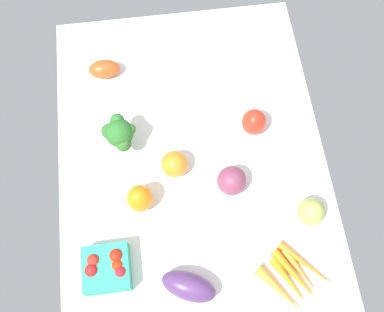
{
  "coord_description": "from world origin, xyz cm",
  "views": [
    {
      "loc": [
        -47.41,
        6.01,
        121.52
      ],
      "look_at": [
        0.0,
        0.0,
        4.0
      ],
      "focal_mm": 42.01,
      "sensor_mm": 36.0,
      "label": 1
    }
  ],
  "objects_px": {
    "heirloom_tomato_green": "(311,212)",
    "red_onion_near_basket": "(232,181)",
    "eggplant": "(189,286)",
    "broccoli_head": "(119,133)",
    "bell_pepper_orange": "(140,199)",
    "berry_basket": "(107,268)",
    "roma_tomato": "(104,69)",
    "heirloom_tomato_orange": "(174,164)",
    "carrot_bunch": "(293,278)",
    "bell_pepper_red": "(254,122)"
  },
  "relations": [
    {
      "from": "roma_tomato",
      "to": "berry_basket",
      "type": "distance_m",
      "value": 0.6
    },
    {
      "from": "red_onion_near_basket",
      "to": "carrot_bunch",
      "type": "relative_size",
      "value": 0.39
    },
    {
      "from": "heirloom_tomato_green",
      "to": "heirloom_tomato_orange",
      "type": "relative_size",
      "value": 1.0
    },
    {
      "from": "red_onion_near_basket",
      "to": "carrot_bunch",
      "type": "height_order",
      "value": "red_onion_near_basket"
    },
    {
      "from": "heirloom_tomato_orange",
      "to": "eggplant",
      "type": "xyz_separation_m",
      "value": [
        -0.33,
        0.0,
        -0.0
      ]
    },
    {
      "from": "bell_pepper_orange",
      "to": "eggplant",
      "type": "distance_m",
      "value": 0.26
    },
    {
      "from": "berry_basket",
      "to": "red_onion_near_basket",
      "type": "height_order",
      "value": "red_onion_near_basket"
    },
    {
      "from": "bell_pepper_red",
      "to": "bell_pepper_orange",
      "type": "distance_m",
      "value": 0.39
    },
    {
      "from": "berry_basket",
      "to": "eggplant",
      "type": "height_order",
      "value": "same"
    },
    {
      "from": "bell_pepper_orange",
      "to": "red_onion_near_basket",
      "type": "bearing_deg",
      "value": -85.25
    },
    {
      "from": "berry_basket",
      "to": "heirloom_tomato_orange",
      "type": "relative_size",
      "value": 1.57
    },
    {
      "from": "eggplant",
      "to": "heirloom_tomato_green",
      "type": "bearing_deg",
      "value": 48.54
    },
    {
      "from": "roma_tomato",
      "to": "broccoli_head",
      "type": "bearing_deg",
      "value": -82.12
    },
    {
      "from": "heirloom_tomato_green",
      "to": "carrot_bunch",
      "type": "relative_size",
      "value": 0.36
    },
    {
      "from": "bell_pepper_red",
      "to": "heirloom_tomato_orange",
      "type": "relative_size",
      "value": 1.15
    },
    {
      "from": "berry_basket",
      "to": "bell_pepper_orange",
      "type": "bearing_deg",
      "value": -30.5
    },
    {
      "from": "broccoli_head",
      "to": "heirloom_tomato_green",
      "type": "xyz_separation_m",
      "value": [
        -0.28,
        -0.49,
        -0.04
      ]
    },
    {
      "from": "bell_pepper_orange",
      "to": "berry_basket",
      "type": "xyz_separation_m",
      "value": [
        -0.17,
        0.1,
        -0.01
      ]
    },
    {
      "from": "heirloom_tomato_green",
      "to": "red_onion_near_basket",
      "type": "distance_m",
      "value": 0.22
    },
    {
      "from": "heirloom_tomato_orange",
      "to": "carrot_bunch",
      "type": "xyz_separation_m",
      "value": [
        -0.34,
        -0.27,
        -0.02
      ]
    },
    {
      "from": "broccoli_head",
      "to": "carrot_bunch",
      "type": "distance_m",
      "value": 0.6
    },
    {
      "from": "broccoli_head",
      "to": "heirloom_tomato_orange",
      "type": "xyz_separation_m",
      "value": [
        -0.09,
        -0.14,
        -0.04
      ]
    },
    {
      "from": "roma_tomato",
      "to": "bell_pepper_red",
      "type": "distance_m",
      "value": 0.48
    },
    {
      "from": "broccoli_head",
      "to": "carrot_bunch",
      "type": "bearing_deg",
      "value": -136.89
    },
    {
      "from": "red_onion_near_basket",
      "to": "eggplant",
      "type": "relative_size",
      "value": 0.57
    },
    {
      "from": "bell_pepper_red",
      "to": "carrot_bunch",
      "type": "relative_size",
      "value": 0.41
    },
    {
      "from": "berry_basket",
      "to": "eggplant",
      "type": "xyz_separation_m",
      "value": [
        -0.07,
        -0.2,
        0.0
      ]
    },
    {
      "from": "roma_tomato",
      "to": "bell_pepper_red",
      "type": "bearing_deg",
      "value": -30.66
    },
    {
      "from": "heirloom_tomato_green",
      "to": "heirloom_tomato_orange",
      "type": "xyz_separation_m",
      "value": [
        0.18,
        0.34,
        -0.0
      ]
    },
    {
      "from": "bell_pepper_red",
      "to": "heirloom_tomato_orange",
      "type": "distance_m",
      "value": 0.26
    },
    {
      "from": "broccoli_head",
      "to": "carrot_bunch",
      "type": "xyz_separation_m",
      "value": [
        -0.44,
        -0.41,
        -0.06
      ]
    },
    {
      "from": "broccoli_head",
      "to": "eggplant",
      "type": "distance_m",
      "value": 0.45
    },
    {
      "from": "roma_tomato",
      "to": "bell_pepper_red",
      "type": "relative_size",
      "value": 1.1
    },
    {
      "from": "broccoli_head",
      "to": "bell_pepper_orange",
      "type": "distance_m",
      "value": 0.19
    },
    {
      "from": "broccoli_head",
      "to": "bell_pepper_orange",
      "type": "xyz_separation_m",
      "value": [
        -0.18,
        -0.04,
        -0.03
      ]
    },
    {
      "from": "bell_pepper_red",
      "to": "eggplant",
      "type": "xyz_separation_m",
      "value": [
        -0.43,
        0.24,
        -0.01
      ]
    },
    {
      "from": "heirloom_tomato_green",
      "to": "berry_basket",
      "type": "bearing_deg",
      "value": 98.01
    },
    {
      "from": "berry_basket",
      "to": "eggplant",
      "type": "relative_size",
      "value": 0.83
    },
    {
      "from": "bell_pepper_red",
      "to": "carrot_bunch",
      "type": "xyz_separation_m",
      "value": [
        -0.44,
        -0.03,
        -0.03
      ]
    },
    {
      "from": "broccoli_head",
      "to": "heirloom_tomato_green",
      "type": "bearing_deg",
      "value": -119.56
    },
    {
      "from": "eggplant",
      "to": "carrot_bunch",
      "type": "relative_size",
      "value": 0.67
    },
    {
      "from": "bell_pepper_orange",
      "to": "broccoli_head",
      "type": "bearing_deg",
      "value": 11.88
    },
    {
      "from": "roma_tomato",
      "to": "heirloom_tomato_orange",
      "type": "bearing_deg",
      "value": -62.97
    },
    {
      "from": "broccoli_head",
      "to": "eggplant",
      "type": "relative_size",
      "value": 0.84
    },
    {
      "from": "broccoli_head",
      "to": "heirloom_tomato_green",
      "type": "relative_size",
      "value": 1.58
    },
    {
      "from": "bell_pepper_red",
      "to": "red_onion_near_basket",
      "type": "bearing_deg",
      "value": 151.31
    },
    {
      "from": "roma_tomato",
      "to": "carrot_bunch",
      "type": "distance_m",
      "value": 0.81
    },
    {
      "from": "heirloom_tomato_orange",
      "to": "carrot_bunch",
      "type": "relative_size",
      "value": 0.36
    },
    {
      "from": "red_onion_near_basket",
      "to": "berry_basket",
      "type": "bearing_deg",
      "value": 118.28
    },
    {
      "from": "roma_tomato",
      "to": "bell_pepper_orange",
      "type": "bearing_deg",
      "value": -80.68
    }
  ]
}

